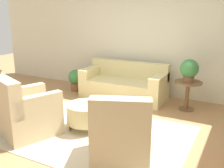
% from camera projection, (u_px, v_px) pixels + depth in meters
% --- Properties ---
extents(ground_plane, '(16.00, 16.00, 0.00)m').
position_uv_depth(ground_plane, '(89.00, 133.00, 4.47)').
color(ground_plane, '#AD7F51').
extents(wall_back, '(9.13, 0.12, 2.80)m').
position_uv_depth(wall_back, '(147.00, 37.00, 6.33)').
color(wall_back, beige).
rests_on(wall_back, ground_plane).
extents(rug, '(3.31, 2.20, 0.01)m').
position_uv_depth(rug, '(89.00, 132.00, 4.47)').
color(rug, beige).
rests_on(rug, ground_plane).
extents(couch, '(1.99, 0.84, 0.83)m').
position_uv_depth(couch, '(124.00, 85.00, 6.22)').
color(couch, beige).
rests_on(couch, ground_plane).
extents(armchair_left, '(1.02, 1.08, 1.00)m').
position_uv_depth(armchair_left, '(26.00, 113.00, 4.30)').
color(armchair_left, '#C6B289').
rests_on(armchair_left, rug).
extents(armchair_right, '(1.02, 1.08, 1.00)m').
position_uv_depth(armchair_right, '(121.00, 136.00, 3.51)').
color(armchair_right, '#C6B289').
rests_on(armchair_right, rug).
extents(ottoman_table, '(0.68, 0.68, 0.45)m').
position_uv_depth(ottoman_table, '(87.00, 113.00, 4.56)').
color(ottoman_table, beige).
rests_on(ottoman_table, rug).
extents(side_table, '(0.56, 0.56, 0.61)m').
position_uv_depth(side_table, '(188.00, 90.00, 5.41)').
color(side_table, brown).
rests_on(side_table, ground_plane).
extents(potted_plant_on_side_table, '(0.37, 0.37, 0.46)m').
position_uv_depth(potted_plant_on_side_table, '(189.00, 69.00, 5.29)').
color(potted_plant_on_side_table, brown).
rests_on(potted_plant_on_side_table, side_table).
extents(potted_plant_floor, '(0.38, 0.38, 0.55)m').
position_uv_depth(potted_plant_floor, '(76.00, 79.00, 6.76)').
color(potted_plant_floor, brown).
rests_on(potted_plant_floor, ground_plane).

